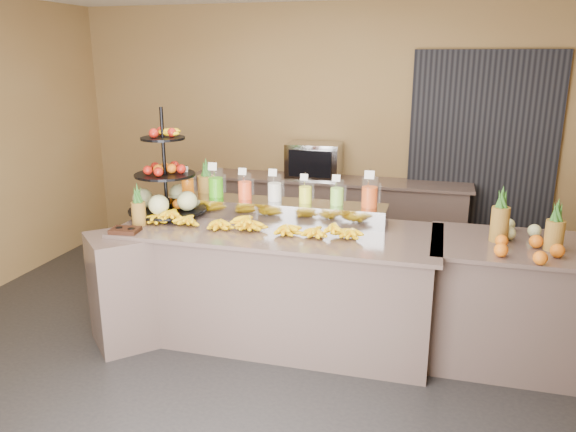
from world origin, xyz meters
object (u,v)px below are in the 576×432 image
at_px(condiment_caddy, 125,230).
at_px(fruit_stand, 171,189).
at_px(banana_heap, 250,222).
at_px(oven_warmer, 314,160).
at_px(right_fruit_pile, 524,239).
at_px(pitcher_tray, 275,209).

bearing_deg(condiment_caddy, fruit_stand, 75.29).
relative_size(banana_heap, fruit_stand, 2.04).
relative_size(condiment_caddy, oven_warmer, 0.37).
bearing_deg(banana_heap, fruit_stand, 165.89).
bearing_deg(fruit_stand, oven_warmer, 82.57).
bearing_deg(right_fruit_pile, condiment_caddy, -172.72).
distance_m(banana_heap, right_fruit_pile, 2.00).
relative_size(condiment_caddy, right_fruit_pile, 0.44).
height_order(banana_heap, oven_warmer, oven_warmer).
xyz_separation_m(condiment_caddy, right_fruit_pile, (2.90, 0.37, 0.07)).
relative_size(pitcher_tray, oven_warmer, 3.19).
relative_size(pitcher_tray, right_fruit_pile, 3.82).
bearing_deg(right_fruit_pile, banana_heap, -178.72).
xyz_separation_m(pitcher_tray, oven_warmer, (-0.04, 1.67, 0.12)).
height_order(fruit_stand, condiment_caddy, fruit_stand).
height_order(pitcher_tray, condiment_caddy, pitcher_tray).
bearing_deg(fruit_stand, condiment_caddy, -88.07).
bearing_deg(right_fruit_pile, oven_warmer, 134.47).
xyz_separation_m(pitcher_tray, right_fruit_pile, (1.90, -0.31, 0.01)).
height_order(pitcher_tray, fruit_stand, fruit_stand).
distance_m(fruit_stand, oven_warmer, 2.01).
bearing_deg(right_fruit_pile, pitcher_tray, 170.76).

